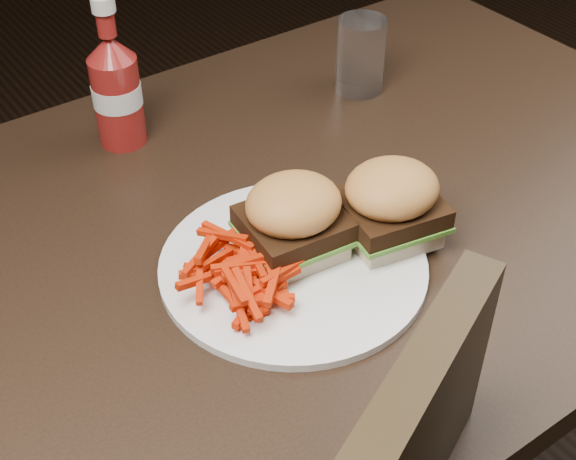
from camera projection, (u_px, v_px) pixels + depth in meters
dining_table at (307, 216)px, 1.01m from camera, size 1.20×0.80×0.04m
plate at (293, 265)px, 0.90m from camera, size 0.30×0.30×0.01m
sandwich_half_a at (293, 243)px, 0.90m from camera, size 0.11×0.10×0.02m
sandwich_half_b at (388, 228)px, 0.93m from camera, size 0.11×0.11×0.02m
fries_pile at (241, 269)px, 0.86m from camera, size 0.12×0.12×0.04m
ketchup_bottle at (118, 102)px, 1.07m from camera, size 0.08×0.08×0.13m
tumbler at (361, 56)px, 1.18m from camera, size 0.09×0.09×0.11m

